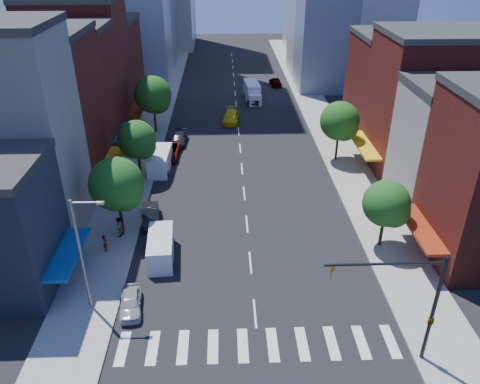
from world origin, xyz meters
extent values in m
plane|color=black|center=(0.00, 0.00, 0.00)|extent=(220.00, 220.00, 0.00)
cube|color=gray|center=(-12.50, 40.00, 0.07)|extent=(5.00, 120.00, 0.15)
cube|color=gray|center=(12.50, 40.00, 0.07)|extent=(5.00, 120.00, 0.15)
cube|color=silver|center=(0.00, -3.00, 0.01)|extent=(19.00, 3.00, 0.01)
cube|color=maroon|center=(-21.00, 20.50, 8.00)|extent=(12.00, 9.00, 16.00)
cube|color=#531914|center=(-21.00, 29.00, 7.50)|extent=(12.00, 8.00, 15.00)
cube|color=maroon|center=(-21.00, 37.50, 8.50)|extent=(12.00, 9.00, 17.00)
cube|color=#531914|center=(-21.00, 47.00, 6.50)|extent=(12.00, 10.00, 13.00)
cube|color=beige|center=(21.00, 15.00, 6.00)|extent=(12.00, 8.00, 12.00)
cube|color=maroon|center=(21.00, 24.00, 7.50)|extent=(12.00, 10.00, 15.00)
cube|color=#531914|center=(21.00, 34.00, 6.50)|extent=(12.00, 10.00, 13.00)
cylinder|color=black|center=(10.50, -4.50, 4.15)|extent=(0.24, 0.24, 8.00)
cylinder|color=black|center=(7.00, -4.50, 7.75)|extent=(7.00, 0.16, 0.16)
imported|color=gold|center=(4.00, -4.50, 7.15)|extent=(0.22, 0.18, 1.10)
imported|color=gold|center=(10.50, -4.50, 3.35)|extent=(0.48, 2.24, 0.90)
cylinder|color=slate|center=(-12.00, 1.00, 4.65)|extent=(0.20, 0.20, 9.00)
cylinder|color=slate|center=(-11.00, 1.00, 8.95)|extent=(2.00, 0.14, 0.14)
cube|color=slate|center=(-10.10, 1.00, 8.90)|extent=(0.50, 0.25, 0.18)
cylinder|color=black|center=(-11.50, 11.00, 2.11)|extent=(0.28, 0.28, 3.92)
sphere|color=#1A4914|center=(-11.50, 11.00, 5.05)|extent=(4.80, 4.80, 4.80)
sphere|color=#1A4914|center=(-10.90, 10.70, 4.35)|extent=(3.36, 3.36, 3.36)
cylinder|color=black|center=(-11.50, 22.00, 1.97)|extent=(0.28, 0.28, 3.64)
sphere|color=#1A4914|center=(-11.50, 22.00, 4.70)|extent=(4.20, 4.20, 4.20)
sphere|color=#1A4914|center=(-10.90, 21.70, 4.05)|extent=(2.94, 2.94, 2.94)
cylinder|color=black|center=(-11.50, 36.00, 2.25)|extent=(0.28, 0.28, 4.20)
sphere|color=#1A4914|center=(-11.50, 36.00, 5.40)|extent=(5.00, 5.00, 5.00)
sphere|color=#1A4914|center=(-10.90, 35.70, 4.65)|extent=(3.50, 3.50, 3.50)
cylinder|color=black|center=(11.50, 8.00, 1.83)|extent=(0.28, 0.28, 3.36)
sphere|color=#1A4914|center=(11.50, 8.00, 4.35)|extent=(4.00, 4.00, 4.00)
sphere|color=#1A4914|center=(12.10, 7.70, 3.75)|extent=(2.80, 2.80, 2.80)
cylinder|color=black|center=(11.50, 26.00, 2.11)|extent=(0.28, 0.28, 3.92)
sphere|color=#1A4914|center=(11.50, 26.00, 5.05)|extent=(4.60, 4.60, 4.60)
sphere|color=#1A4914|center=(12.10, 25.70, 4.35)|extent=(3.22, 3.22, 3.22)
imported|color=#AAAAAF|center=(-9.03, 0.76, 0.65)|extent=(2.01, 3.97, 1.30)
imported|color=black|center=(-9.13, 12.70, 0.73)|extent=(2.14, 4.59, 1.46)
imported|color=#999999|center=(-8.89, 27.48, 0.75)|extent=(2.78, 5.54, 1.51)
imported|color=black|center=(-7.95, 31.81, 0.68)|extent=(2.21, 4.79, 1.36)
cube|color=silver|center=(-7.50, 6.92, 1.07)|extent=(2.37, 5.20, 2.13)
cube|color=black|center=(-7.37, 4.99, 1.37)|extent=(1.94, 1.14, 0.91)
cylinder|color=black|center=(-8.29, 5.13, 0.36)|extent=(0.31, 0.79, 0.77)
cylinder|color=black|center=(-6.47, 5.26, 0.36)|extent=(0.31, 0.79, 0.77)
cylinder|color=black|center=(-8.53, 8.58, 0.36)|extent=(0.31, 0.79, 0.77)
cylinder|color=black|center=(-6.71, 8.70, 0.36)|extent=(0.31, 0.79, 0.77)
cube|color=silver|center=(-9.50, 24.07, 1.16)|extent=(2.40, 5.59, 2.32)
cube|color=black|center=(-9.58, 21.98, 1.49)|extent=(2.08, 1.18, 0.99)
cylinder|color=black|center=(-10.56, 22.23, 0.39)|extent=(0.31, 0.85, 0.84)
cylinder|color=black|center=(-8.58, 22.16, 0.39)|extent=(0.31, 0.85, 0.84)
cylinder|color=black|center=(-10.42, 25.98, 0.39)|extent=(0.31, 0.85, 0.84)
cylinder|color=black|center=(-8.44, 25.91, 0.39)|extent=(0.31, 0.85, 0.84)
imported|color=#D9C60B|center=(-1.00, 39.84, 0.79)|extent=(2.72, 5.64, 1.58)
imported|color=black|center=(2.94, 48.43, 0.76)|extent=(2.02, 4.77, 1.53)
imported|color=#999999|center=(7.46, 58.41, 0.74)|extent=(2.18, 4.49, 1.48)
cube|color=white|center=(2.70, 50.40, 1.43)|extent=(2.62, 5.98, 2.87)
cube|color=white|center=(2.98, 47.01, 0.98)|extent=(2.10, 1.77, 1.79)
cylinder|color=black|center=(1.94, 47.65, 0.40)|extent=(0.33, 0.83, 0.81)
cylinder|color=black|center=(3.90, 47.81, 0.40)|extent=(0.33, 0.83, 0.81)
cylinder|color=black|center=(1.61, 51.66, 0.40)|extent=(0.33, 0.83, 0.81)
cylinder|color=black|center=(3.57, 51.82, 0.40)|extent=(0.33, 0.83, 0.81)
imported|color=#999999|center=(-12.38, 7.93, 0.94)|extent=(0.41, 0.60, 1.58)
imported|color=#999999|center=(-11.64, 10.19, 1.10)|extent=(1.04, 1.14, 1.89)
camera|label=1|loc=(-1.99, -25.42, 24.09)|focal=35.00mm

